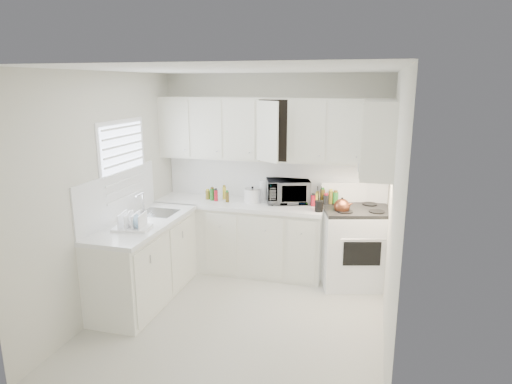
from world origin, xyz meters
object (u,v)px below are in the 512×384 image
(utensil_crock, at_px, (319,199))
(stove, at_px, (356,236))
(rice_cooker, at_px, (252,194))
(tea_kettle, at_px, (342,205))
(dish_rack, at_px, (132,220))
(microwave, at_px, (288,189))

(utensil_crock, bearing_deg, stove, 18.01)
(rice_cooker, bearing_deg, stove, -19.67)
(stove, height_order, utensil_crock, utensil_crock)
(stove, distance_m, utensil_crock, 0.68)
(stove, bearing_deg, tea_kettle, -153.75)
(dish_rack, bearing_deg, rice_cooker, 46.22)
(rice_cooker, xyz_separation_m, utensil_crock, (0.90, -0.21, 0.06))
(microwave, height_order, dish_rack, microwave)
(stove, distance_m, dish_rack, 2.70)
(tea_kettle, bearing_deg, microwave, 169.13)
(tea_kettle, bearing_deg, rice_cooker, -176.98)
(microwave, height_order, utensil_crock, microwave)
(tea_kettle, bearing_deg, dish_rack, -136.93)
(stove, xyz_separation_m, microwave, (-0.91, 0.17, 0.51))
(utensil_crock, xyz_separation_m, dish_rack, (-1.84, -1.20, -0.06))
(microwave, bearing_deg, rice_cooker, 175.16)
(stove, relative_size, tea_kettle, 5.29)
(utensil_crock, bearing_deg, tea_kettle, -2.37)
(microwave, bearing_deg, dish_rack, -151.02)
(stove, relative_size, rice_cooker, 5.95)
(rice_cooker, height_order, dish_rack, rice_cooker)
(rice_cooker, xyz_separation_m, dish_rack, (-0.94, -1.42, -0.00))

